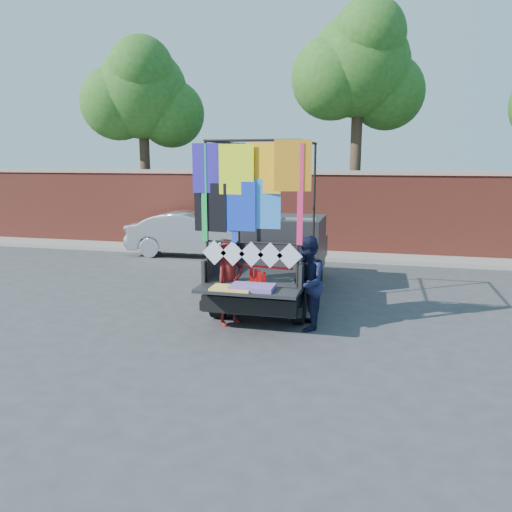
% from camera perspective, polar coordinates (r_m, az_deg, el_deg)
% --- Properties ---
extents(ground, '(90.00, 90.00, 0.00)m').
position_cam_1_polar(ground, '(9.38, 2.09, -7.48)').
color(ground, '#38383A').
rests_on(ground, ground).
extents(brick_wall, '(30.00, 0.45, 2.61)m').
position_cam_1_polar(brick_wall, '(15.90, 7.26, 5.04)').
color(brick_wall, brown).
rests_on(brick_wall, ground).
extents(curb, '(30.00, 1.20, 0.12)m').
position_cam_1_polar(curb, '(15.40, 6.84, 0.08)').
color(curb, gray).
rests_on(curb, ground).
extents(tree_left, '(4.20, 3.30, 7.05)m').
position_cam_1_polar(tree_left, '(18.87, -12.92, 17.34)').
color(tree_left, '#38281C').
rests_on(tree_left, ground).
extents(tree_mid, '(4.20, 3.30, 7.73)m').
position_cam_1_polar(tree_mid, '(17.06, 11.73, 20.04)').
color(tree_mid, '#38281C').
rests_on(tree_mid, ground).
extents(pickup_truck, '(2.09, 5.25, 3.30)m').
position_cam_1_polar(pickup_truck, '(11.20, 2.73, -0.00)').
color(pickup_truck, black).
rests_on(pickup_truck, ground).
extents(sedan, '(4.14, 1.59, 1.35)m').
position_cam_1_polar(sedan, '(15.62, -7.06, 2.52)').
color(sedan, silver).
rests_on(sedan, ground).
extents(woman, '(0.63, 0.68, 1.57)m').
position_cam_1_polar(woman, '(9.04, -2.99, -3.02)').
color(woman, maroon).
rests_on(woman, ground).
extents(man, '(0.75, 0.90, 1.66)m').
position_cam_1_polar(man, '(8.81, 5.77, -3.12)').
color(man, '#161A37').
rests_on(man, ground).
extents(streamer_bundle, '(0.91, 0.16, 0.63)m').
position_cam_1_polar(streamer_bundle, '(8.89, 0.69, -2.40)').
color(streamer_bundle, red).
rests_on(streamer_bundle, ground).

